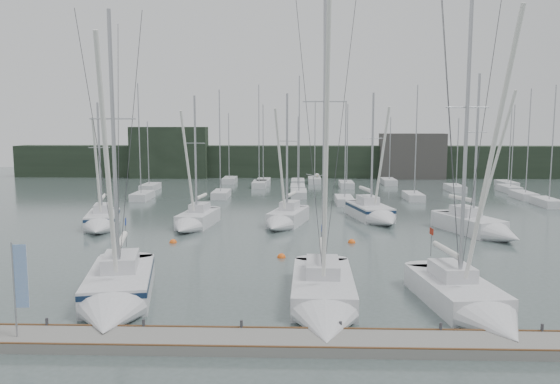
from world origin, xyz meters
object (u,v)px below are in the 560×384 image
(sailboat_mid_a, at_px, (101,222))
(sailboat_mid_b, at_px, (193,222))
(sailboat_mid_c, at_px, (284,220))
(sailboat_near_right, at_px, (473,305))
(buoy_c, at_px, (173,243))
(dock_banner, at_px, (19,281))
(buoy_a, at_px, (281,258))
(sailboat_near_left, at_px, (116,295))
(sailboat_near_center, at_px, (324,302))
(sailboat_mid_d, at_px, (375,214))
(sailboat_mid_e, at_px, (483,228))
(buoy_b, at_px, (352,243))

(sailboat_mid_a, distance_m, sailboat_mid_b, 7.47)
(sailboat_mid_c, bearing_deg, sailboat_near_right, -52.25)
(sailboat_near_right, relative_size, sailboat_mid_a, 1.43)
(buoy_c, relative_size, dock_banner, 0.14)
(buoy_a, bearing_deg, buoy_c, 152.75)
(buoy_a, bearing_deg, sailboat_near_left, -127.16)
(buoy_a, xyz_separation_m, dock_banner, (-9.65, -14.41, 2.61))
(sailboat_mid_b, bearing_deg, sailboat_near_center, -56.56)
(sailboat_mid_d, distance_m, buoy_c, 18.44)
(sailboat_mid_c, xyz_separation_m, buoy_c, (-7.86, -6.41, -0.58))
(sailboat_near_left, distance_m, sailboat_mid_e, 28.42)
(sailboat_near_left, distance_m, buoy_b, 19.03)
(sailboat_mid_b, xyz_separation_m, sailboat_mid_d, (15.48, 3.92, 0.07))
(buoy_a, relative_size, buoy_c, 1.02)
(sailboat_near_left, xyz_separation_m, sailboat_mid_c, (7.35, 20.38, -0.04))
(dock_banner, bearing_deg, buoy_b, 46.34)
(sailboat_mid_b, distance_m, sailboat_mid_e, 22.94)
(sailboat_mid_d, xyz_separation_m, buoy_a, (-7.91, -13.44, -0.62))
(sailboat_near_left, distance_m, sailboat_near_center, 9.73)
(sailboat_near_left, height_order, sailboat_near_center, sailboat_near_center)
(sailboat_near_left, bearing_deg, sailboat_mid_a, 99.72)
(buoy_a, bearing_deg, sailboat_mid_a, 149.22)
(sailboat_mid_a, relative_size, sailboat_mid_c, 0.94)
(sailboat_near_left, relative_size, sailboat_near_center, 0.91)
(buoy_a, bearing_deg, sailboat_mid_d, 59.53)
(buoy_a, relative_size, buoy_b, 1.00)
(sailboat_near_right, height_order, sailboat_mid_e, sailboat_near_right)
(sailboat_near_center, bearing_deg, buoy_a, 103.56)
(sailboat_near_center, relative_size, sailboat_near_right, 1.04)
(buoy_a, bearing_deg, dock_banner, -123.80)
(sailboat_near_left, distance_m, buoy_c, 14.00)
(sailboat_mid_d, distance_m, sailboat_mid_e, 9.62)
(sailboat_near_center, distance_m, buoy_b, 15.11)
(buoy_c, bearing_deg, buoy_b, 1.85)
(sailboat_mid_d, relative_size, dock_banner, 3.25)
(buoy_a, height_order, dock_banner, dock_banner)
(buoy_b, bearing_deg, sailboat_mid_a, 167.54)
(sailboat_mid_c, bearing_deg, sailboat_mid_a, -159.30)
(sailboat_mid_a, relative_size, sailboat_mid_b, 0.95)
(sailboat_mid_c, bearing_deg, sailboat_near_left, -95.16)
(sailboat_near_right, distance_m, sailboat_mid_e, 18.93)
(sailboat_mid_a, xyz_separation_m, buoy_c, (7.03, -4.83, -0.58))
(sailboat_near_right, bearing_deg, sailboat_near_left, 169.76)
(buoy_c, height_order, dock_banner, dock_banner)
(buoy_c, bearing_deg, sailboat_mid_e, 7.62)
(sailboat_near_left, distance_m, dock_banner, 5.42)
(buoy_b, bearing_deg, sailboat_near_right, -75.51)
(sailboat_mid_b, bearing_deg, buoy_a, -44.38)
(sailboat_mid_c, distance_m, buoy_b, 7.88)
(sailboat_mid_b, relative_size, buoy_b, 21.06)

